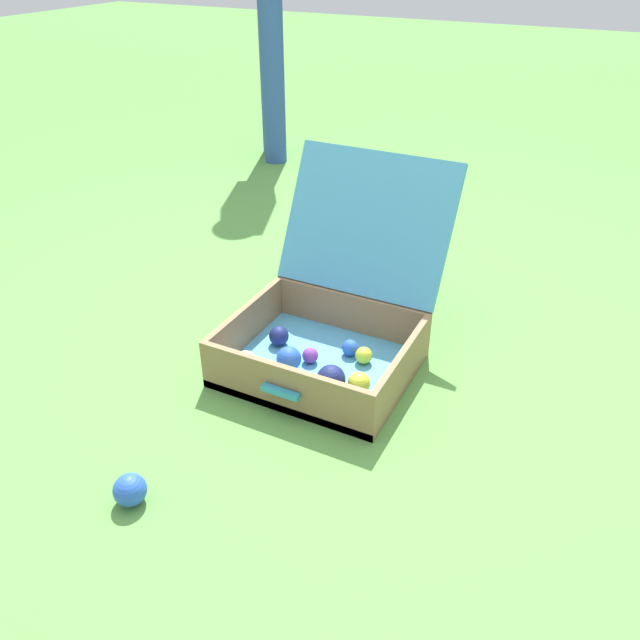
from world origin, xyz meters
TOP-DOWN VIEW (x-y plane):
  - ground_plane at (0.00, 0.00)m, footprint 16.00×16.00m
  - open_suitcase at (-0.10, 0.09)m, footprint 0.52×0.67m
  - stray_ball_on_grass at (-0.25, -0.63)m, footprint 0.08×0.08m

SIDE VIEW (x-z plane):
  - ground_plane at x=0.00m, z-range 0.00..0.00m
  - stray_ball_on_grass at x=-0.25m, z-range 0.00..0.08m
  - open_suitcase at x=-0.10m, z-range -0.15..0.40m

